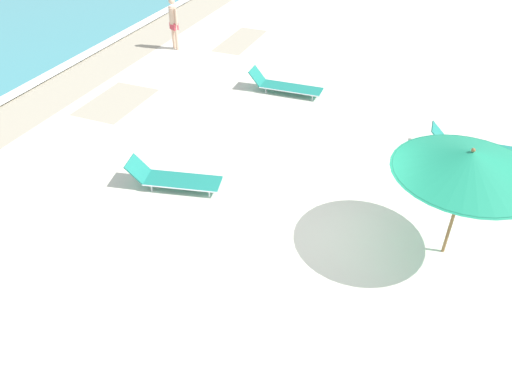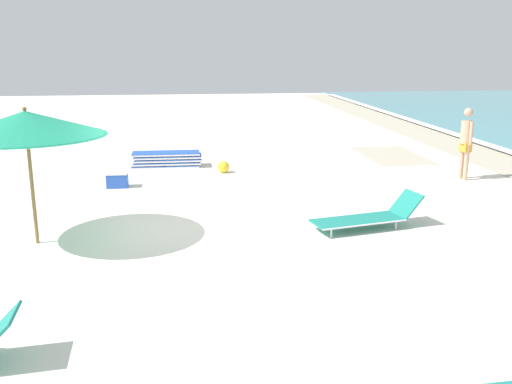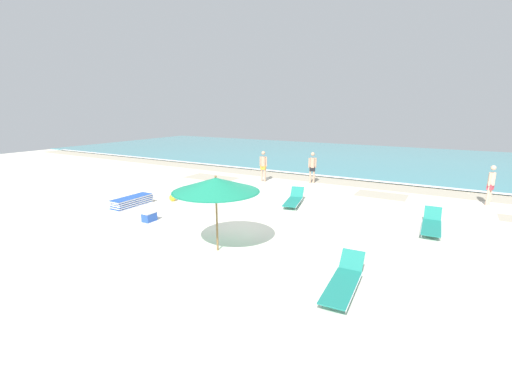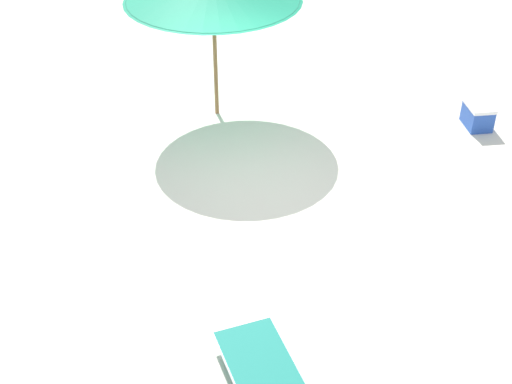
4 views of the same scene
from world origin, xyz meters
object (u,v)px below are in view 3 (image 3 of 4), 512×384
object	(u,v)px
sun_lounger_near_water_left	(344,281)
cooler_box	(149,216)
sun_lounger_beside_umbrella	(294,200)
beach_ball	(173,198)
beachgoer_shoreline_child	(312,166)
beach_umbrella	(216,185)
beachgoer_wading_adult	(263,164)
sun_lounger_under_umbrella	(432,224)
lounger_stack	(132,201)
beachgoer_strolling_adult	(491,183)

from	to	relation	value
sun_lounger_near_water_left	cooler_box	bearing A→B (deg)	167.26
sun_lounger_beside_umbrella	beach_ball	xyz separation A→B (m)	(-5.02, -2.26, -0.06)
beachgoer_shoreline_child	cooler_box	distance (m)	9.82
beach_umbrella	beachgoer_wading_adult	world-z (taller)	beach_umbrella
sun_lounger_under_umbrella	beachgoer_shoreline_child	bearing A→B (deg)	138.83
lounger_stack	beachgoer_shoreline_child	world-z (taller)	beachgoer_shoreline_child
lounger_stack	sun_lounger_under_umbrella	world-z (taller)	sun_lounger_under_umbrella
beachgoer_shoreline_child	beach_umbrella	bearing A→B (deg)	63.24
beachgoer_wading_adult	beachgoer_shoreline_child	bearing A→B (deg)	-166.72
sun_lounger_under_umbrella	cooler_box	distance (m)	10.15
beachgoer_strolling_adult	sun_lounger_under_umbrella	bearing A→B (deg)	-175.49
beach_umbrella	beach_ball	world-z (taller)	beach_umbrella
lounger_stack	cooler_box	size ratio (longest dim) A/B	3.84
cooler_box	beachgoer_shoreline_child	bearing A→B (deg)	-16.80
beach_ball	beachgoer_shoreline_child	bearing A→B (deg)	58.66
beachgoer_shoreline_child	beach_ball	xyz separation A→B (m)	(-4.13, -6.78, -0.85)
sun_lounger_beside_umbrella	cooler_box	size ratio (longest dim) A/B	4.24
beachgoer_wading_adult	beachgoer_shoreline_child	distance (m)	2.78
lounger_stack	beach_umbrella	bearing A→B (deg)	-18.01
lounger_stack	beachgoer_shoreline_child	distance (m)	9.72
beachgoer_wading_adult	sun_lounger_near_water_left	bearing A→B (deg)	121.28
lounger_stack	beachgoer_strolling_adult	size ratio (longest dim) A/B	1.09
beach_umbrella	beachgoer_shoreline_child	size ratio (longest dim) A/B	1.44
beachgoer_wading_adult	beachgoer_strolling_adult	size ratio (longest dim) A/B	1.00
beachgoer_strolling_adult	cooler_box	xyz separation A→B (m)	(-11.17, -8.97, -0.81)
beach_umbrella	sun_lounger_beside_umbrella	world-z (taller)	beach_umbrella
beachgoer_wading_adult	beach_ball	bearing A→B (deg)	69.14
beach_umbrella	lounger_stack	size ratio (longest dim) A/B	1.32
lounger_stack	beachgoer_shoreline_child	xyz separation A→B (m)	(5.07, 8.26, 0.79)
beach_umbrella	beach_ball	distance (m)	6.45
sun_lounger_under_umbrella	beachgoer_wading_adult	xyz separation A→B (m)	(-9.00, 4.24, 0.78)
cooler_box	beach_ball	bearing A→B (deg)	26.31
beachgoer_shoreline_child	cooler_box	size ratio (longest dim) A/B	3.53
sun_lounger_under_umbrella	beachgoer_strolling_adult	size ratio (longest dim) A/B	1.25
beach_ball	cooler_box	world-z (taller)	cooler_box
sun_lounger_under_umbrella	cooler_box	size ratio (longest dim) A/B	4.41
beach_umbrella	beachgoer_wading_adult	bearing A→B (deg)	111.00
beach_umbrella	beachgoer_strolling_adult	distance (m)	12.35
sun_lounger_under_umbrella	beachgoer_shoreline_child	world-z (taller)	beachgoer_shoreline_child
beachgoer_strolling_adult	beach_ball	bearing A→B (deg)	143.62
sun_lounger_under_umbrella	beachgoer_strolling_adult	distance (m)	5.22
sun_lounger_beside_umbrella	cooler_box	xyz separation A→B (m)	(-3.75, -4.84, -0.03)
beach_umbrella	lounger_stack	world-z (taller)	beach_umbrella
sun_lounger_near_water_left	beach_ball	size ratio (longest dim) A/B	7.40
sun_lounger_near_water_left	beach_ball	world-z (taller)	sun_lounger_near_water_left
beachgoer_strolling_adult	beachgoer_wading_adult	bearing A→B (deg)	119.28
sun_lounger_beside_umbrella	cooler_box	distance (m)	6.12
lounger_stack	sun_lounger_near_water_left	world-z (taller)	sun_lounger_near_water_left
sun_lounger_under_umbrella	lounger_stack	bearing A→B (deg)	-167.06
sun_lounger_near_water_left	beach_ball	distance (m)	9.79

